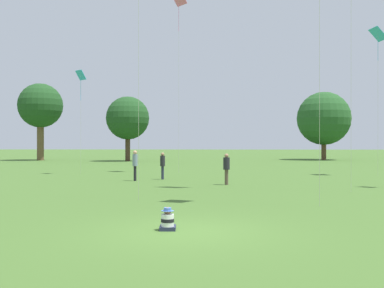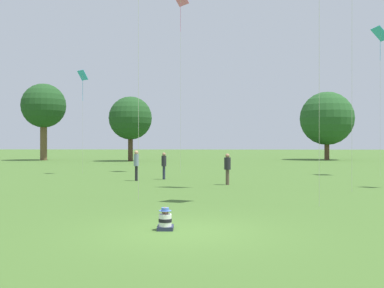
% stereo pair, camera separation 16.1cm
% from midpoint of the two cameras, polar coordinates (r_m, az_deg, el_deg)
% --- Properties ---
extents(ground_plane, '(300.00, 300.00, 0.00)m').
position_cam_midpoint_polar(ground_plane, '(11.34, -1.17, -11.11)').
color(ground_plane, '#426628').
extents(seated_toddler, '(0.43, 0.52, 0.58)m').
position_cam_midpoint_polar(seated_toddler, '(11.55, -3.52, -9.71)').
color(seated_toddler, '#282D47').
rests_on(seated_toddler, ground).
extents(person_standing_0, '(0.41, 0.41, 1.64)m').
position_cam_midpoint_polar(person_standing_0, '(27.44, -3.93, -2.44)').
color(person_standing_0, '#282D42').
rests_on(person_standing_0, ground).
extents(person_standing_2, '(0.43, 0.43, 1.66)m').
position_cam_midpoint_polar(person_standing_2, '(23.88, 4.21, -2.83)').
color(person_standing_2, brown).
rests_on(person_standing_2, ground).
extents(person_standing_3, '(0.42, 0.42, 1.78)m').
position_cam_midpoint_polar(person_standing_3, '(26.53, -7.42, -2.31)').
color(person_standing_3, black).
rests_on(person_standing_3, ground).
extents(kite_0, '(1.02, 1.27, 10.03)m').
position_cam_midpoint_polar(kite_0, '(33.69, 22.41, 12.41)').
color(kite_0, '#339EDB').
rests_on(kite_0, ground).
extents(kite_5, '(1.34, 1.37, 13.56)m').
position_cam_midpoint_polar(kite_5, '(35.26, -1.84, 17.42)').
color(kite_5, pink).
rests_on(kite_5, ground).
extents(kite_6, '(0.88, 0.83, 7.39)m').
position_cam_midpoint_polar(kite_6, '(33.23, -14.08, 8.02)').
color(kite_6, '#339EDB').
rests_on(kite_6, ground).
extents(distant_tree_0, '(5.73, 5.73, 9.98)m').
position_cam_midpoint_polar(distant_tree_0, '(61.60, -18.76, 4.57)').
color(distant_tree_0, brown).
rests_on(distant_tree_0, ground).
extents(distant_tree_1, '(5.35, 5.35, 8.02)m').
position_cam_midpoint_polar(distant_tree_1, '(56.26, -8.25, 3.26)').
color(distant_tree_1, '#473323').
rests_on(distant_tree_1, ground).
extents(distant_tree_2, '(7.11, 7.11, 9.09)m').
position_cam_midpoint_polar(distant_tree_2, '(62.58, 16.32, 3.12)').
color(distant_tree_2, brown).
rests_on(distant_tree_2, ground).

